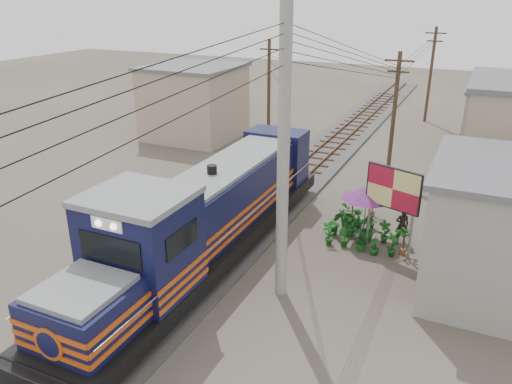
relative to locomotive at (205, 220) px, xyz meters
The scene contains 14 objects.
ground 1.86m from the locomotive, 90.00° to the right, with size 120.00×120.00×0.00m, color #473F35.
ballast 9.84m from the locomotive, 90.00° to the left, with size 3.60×70.00×0.16m, color #595651.
track 9.81m from the locomotive, 90.00° to the left, with size 1.15×70.00×0.12m.
locomotive is the anchor object (origin of this frame).
utility_pole_main 4.79m from the locomotive, 13.20° to the right, with size 0.40×0.40×10.00m.
wooden_pole_mid 14.52m from the locomotive, 71.79° to the left, with size 1.60×0.24×7.00m.
wooden_pole_far 28.17m from the locomotive, 80.16° to the left, with size 1.60×0.24×7.50m.
wooden_pole_left 18.47m from the locomotive, 105.79° to the left, with size 1.60×0.24×7.00m.
power_lines 9.98m from the locomotive, 90.99° to the left, with size 9.65×19.00×3.30m.
shophouse_left 18.61m from the locomotive, 122.53° to the left, with size 6.30×6.30×5.20m.
billboard 7.48m from the locomotive, 31.27° to the left, with size 2.26×0.92×3.66m.
market_umbrella 6.95m from the locomotive, 41.72° to the left, with size 2.86×2.86×2.44m.
vendor 8.41m from the locomotive, 36.34° to the left, with size 0.57×0.38×1.57m, color black.
plant_nursery 6.78m from the locomotive, 43.46° to the left, with size 3.40×3.27×1.13m.
Camera 1 is at (9.09, -14.71, 10.04)m, focal length 35.00 mm.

